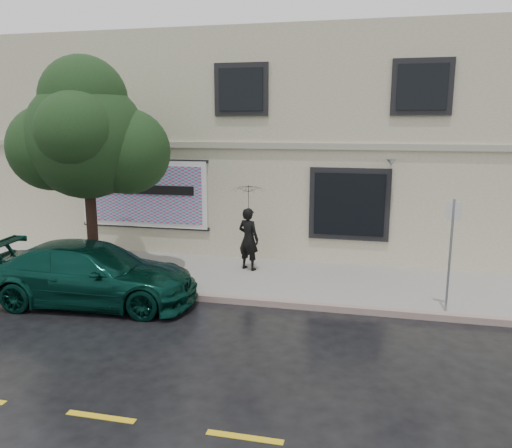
% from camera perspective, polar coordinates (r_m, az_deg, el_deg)
% --- Properties ---
extents(ground, '(90.00, 90.00, 0.00)m').
position_cam_1_polar(ground, '(11.06, -8.10, -11.35)').
color(ground, black).
rests_on(ground, ground).
extents(sidewalk, '(20.00, 3.50, 0.15)m').
position_cam_1_polar(sidewalk, '(13.92, -3.34, -6.02)').
color(sidewalk, gray).
rests_on(sidewalk, ground).
extents(curb, '(20.00, 0.18, 0.16)m').
position_cam_1_polar(curb, '(12.34, -5.61, -8.41)').
color(curb, gray).
rests_on(curb, ground).
extents(road_marking, '(19.00, 0.12, 0.01)m').
position_cam_1_polar(road_marking, '(8.26, -17.30, -20.29)').
color(road_marking, gold).
rests_on(road_marking, ground).
extents(building, '(20.00, 8.12, 7.00)m').
position_cam_1_polar(building, '(18.87, 1.44, 9.24)').
color(building, beige).
rests_on(building, ground).
extents(billboard, '(4.30, 0.16, 2.20)m').
position_cam_1_polar(billboard, '(16.14, -12.76, 3.38)').
color(billboard, white).
rests_on(billboard, ground).
extents(car, '(5.18, 2.59, 1.47)m').
position_cam_1_polar(car, '(12.58, -18.23, -5.41)').
color(car, '#08332A').
rests_on(car, ground).
extents(pedestrian, '(0.76, 0.64, 1.78)m').
position_cam_1_polar(pedestrian, '(14.09, -0.86, -1.72)').
color(pedestrian, black).
rests_on(pedestrian, sidewalk).
extents(umbrella, '(1.07, 1.07, 0.75)m').
position_cam_1_polar(umbrella, '(13.85, -0.88, 3.39)').
color(umbrella, black).
rests_on(umbrella, pedestrian).
extents(street_tree, '(3.07, 3.07, 5.24)m').
position_cam_1_polar(street_tree, '(13.70, -18.83, 9.12)').
color(street_tree, '#321D16').
rests_on(street_tree, sidewalk).
extents(fire_hydrant, '(0.33, 0.31, 0.80)m').
position_cam_1_polar(fire_hydrant, '(13.98, -19.54, -4.64)').
color(fire_hydrant, white).
rests_on(fire_hydrant, sidewalk).
extents(sign_pole, '(0.30, 0.13, 2.52)m').
position_cam_1_polar(sign_pole, '(11.63, 21.37, -2.24)').
color(sign_pole, '#92939A').
rests_on(sign_pole, sidewalk).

